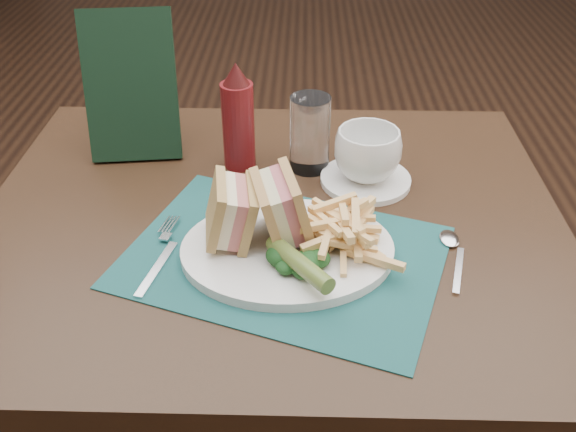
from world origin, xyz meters
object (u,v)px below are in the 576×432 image
Objects in this scene: check_presenter at (131,86)px; sandwich_half_a at (216,212)px; sandwich_half_b at (267,209)px; drinking_glass at (310,134)px; table_main at (274,378)px; placemat at (284,257)px; saucer at (365,180)px; coffee_cup at (367,154)px; ketchup_bottle at (238,116)px; plate at (287,250)px.

sandwich_half_a is at bearing -65.66° from check_presenter.
drinking_glass is (0.06, 0.23, -0.00)m from sandwich_half_b.
placemat reaches higher than table_main.
coffee_cup is at bearing 0.00° from saucer.
check_presenter reaches higher than ketchup_bottle.
table_main is 0.45m from sandwich_half_b.
plate is at bearing -122.02° from coffee_cup.
drinking_glass is at bearing 78.62° from plate.
plate is 3.23× the size of sandwich_half_a.
sandwich_half_b is 0.24m from drinking_glass.
placemat is 3.97× the size of coffee_cup.
coffee_cup is at bearing 32.94° from table_main.
table_main is at bearing -68.08° from ketchup_bottle.
table_main is at bearing -112.12° from drinking_glass.
saucer is at bearing -13.64° from ketchup_bottle.
saucer is at bearing 31.99° from sandwich_half_a.
drinking_glass is at bearing 53.00° from sandwich_half_a.
saucer is 0.05m from coffee_cup.
table_main is 4.84× the size of ketchup_bottle.
sandwich_half_b is at bearing -3.61° from sandwich_half_a.
table_main is 6.92× the size of drinking_glass.
placemat is 2.87× the size of saucer.
plate is (0.01, 0.00, 0.01)m from placemat.
sandwich_half_b reaches higher than table_main.
sandwich_half_a is 0.24m from ketchup_bottle.
coffee_cup is (0.15, 0.10, 0.43)m from table_main.
sandwich_half_a is (-0.10, 0.01, 0.06)m from plate.
sandwich_half_b is at bearing -55.93° from check_presenter.
sandwich_half_b is at bearing -130.07° from saucer.
sandwich_half_a is 0.85× the size of coffee_cup.
coffee_cup is 0.11m from drinking_glass.
sandwich_half_a is at bearing -119.09° from drinking_glass.
plate is at bearing -70.48° from ketchup_bottle.
plate reaches higher than placemat.
drinking_glass is (0.03, 0.25, 0.06)m from plate.
sandwich_half_b reaches higher than saucer.
placemat is 0.24m from saucer.
sandwich_half_a is at bearing -128.83° from table_main.
placemat is at bearing -122.56° from coffee_cup.
drinking_glass reaches higher than coffee_cup.
check_presenter reaches higher than coffee_cup.
sandwich_half_b is (0.07, 0.01, 0.00)m from sandwich_half_a.
coffee_cup is 0.58× the size of ketchup_bottle.
coffee_cup is 0.42m from check_presenter.
sandwich_half_b is (0.00, -0.08, 0.44)m from table_main.
drinking_glass is at bearing 153.53° from saucer.
table_main is at bearing 43.26° from sandwich_half_a.
ketchup_bottle is (-0.06, 0.23, 0.03)m from sandwich_half_b.
drinking_glass reaches higher than table_main.
plate is at bearing -122.02° from saucer.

